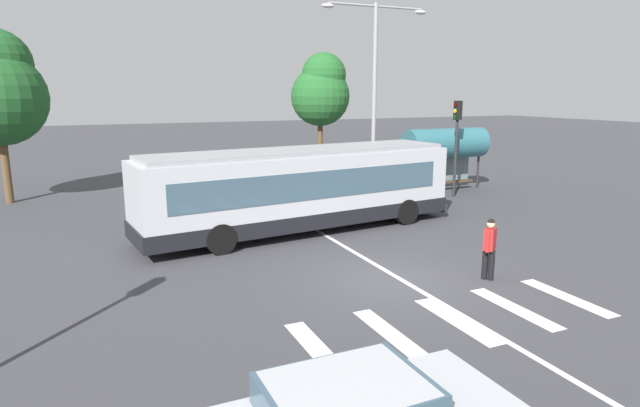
{
  "coord_description": "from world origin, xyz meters",
  "views": [
    {
      "loc": [
        -7.36,
        -11.8,
        5.06
      ],
      "look_at": [
        -0.11,
        4.53,
        1.3
      ],
      "focal_mm": 29.77,
      "sensor_mm": 36.0,
      "label": 1
    }
  ],
  "objects_px": {
    "city_transit_bus": "(301,189)",
    "bus_stop_shelter": "(445,145)",
    "parked_car_silver": "(288,174)",
    "background_tree_right": "(321,90)",
    "pedestrian_crossing_street": "(489,246)",
    "parked_car_red": "(336,171)",
    "traffic_light_far_corner": "(457,133)",
    "twin_arm_street_lamp": "(375,80)",
    "parked_car_black": "(243,178)",
    "parked_car_white": "(193,182)"
  },
  "relations": [
    {
      "from": "city_transit_bus",
      "to": "bus_stop_shelter",
      "type": "bearing_deg",
      "value": 25.27
    },
    {
      "from": "city_transit_bus",
      "to": "parked_car_silver",
      "type": "height_order",
      "value": "city_transit_bus"
    },
    {
      "from": "parked_car_silver",
      "to": "background_tree_right",
      "type": "distance_m",
      "value": 9.4
    },
    {
      "from": "city_transit_bus",
      "to": "pedestrian_crossing_street",
      "type": "bearing_deg",
      "value": -68.18
    },
    {
      "from": "city_transit_bus",
      "to": "parked_car_red",
      "type": "height_order",
      "value": "city_transit_bus"
    },
    {
      "from": "city_transit_bus",
      "to": "parked_car_red",
      "type": "relative_size",
      "value": 2.66
    },
    {
      "from": "city_transit_bus",
      "to": "traffic_light_far_corner",
      "type": "height_order",
      "value": "traffic_light_far_corner"
    },
    {
      "from": "traffic_light_far_corner",
      "to": "twin_arm_street_lamp",
      "type": "distance_m",
      "value": 4.76
    },
    {
      "from": "city_transit_bus",
      "to": "background_tree_right",
      "type": "height_order",
      "value": "background_tree_right"
    },
    {
      "from": "traffic_light_far_corner",
      "to": "pedestrian_crossing_street",
      "type": "bearing_deg",
      "value": -123.37
    },
    {
      "from": "traffic_light_far_corner",
      "to": "twin_arm_street_lamp",
      "type": "relative_size",
      "value": 0.52
    },
    {
      "from": "twin_arm_street_lamp",
      "to": "background_tree_right",
      "type": "distance_m",
      "value": 11.41
    },
    {
      "from": "parked_car_black",
      "to": "parked_car_red",
      "type": "xyz_separation_m",
      "value": [
        5.51,
        0.46,
        0.0
      ]
    },
    {
      "from": "parked_car_white",
      "to": "parked_car_silver",
      "type": "bearing_deg",
      "value": 6.04
    },
    {
      "from": "parked_car_red",
      "to": "background_tree_right",
      "type": "bearing_deg",
      "value": 72.83
    },
    {
      "from": "parked_car_black",
      "to": "twin_arm_street_lamp",
      "type": "distance_m",
      "value": 8.23
    },
    {
      "from": "bus_stop_shelter",
      "to": "twin_arm_street_lamp",
      "type": "xyz_separation_m",
      "value": [
        -4.45,
        -0.37,
        3.18
      ]
    },
    {
      "from": "pedestrian_crossing_street",
      "to": "background_tree_right",
      "type": "height_order",
      "value": "background_tree_right"
    },
    {
      "from": "parked_car_white",
      "to": "bus_stop_shelter",
      "type": "relative_size",
      "value": 0.99
    },
    {
      "from": "city_transit_bus",
      "to": "parked_car_black",
      "type": "distance_m",
      "value": 8.36
    },
    {
      "from": "pedestrian_crossing_street",
      "to": "parked_car_white",
      "type": "distance_m",
      "value": 15.97
    },
    {
      "from": "city_transit_bus",
      "to": "twin_arm_street_lamp",
      "type": "xyz_separation_m",
      "value": [
        5.42,
        4.29,
        4.01
      ]
    },
    {
      "from": "city_transit_bus",
      "to": "background_tree_right",
      "type": "relative_size",
      "value": 1.61
    },
    {
      "from": "pedestrian_crossing_street",
      "to": "twin_arm_street_lamp",
      "type": "distance_m",
      "value": 12.38
    },
    {
      "from": "pedestrian_crossing_street",
      "to": "parked_car_red",
      "type": "xyz_separation_m",
      "value": [
        2.88,
        15.66,
        -0.2
      ]
    },
    {
      "from": "traffic_light_far_corner",
      "to": "twin_arm_street_lamp",
      "type": "height_order",
      "value": "twin_arm_street_lamp"
    },
    {
      "from": "parked_car_white",
      "to": "bus_stop_shelter",
      "type": "xyz_separation_m",
      "value": [
        12.28,
        -3.57,
        1.65
      ]
    },
    {
      "from": "twin_arm_street_lamp",
      "to": "bus_stop_shelter",
      "type": "bearing_deg",
      "value": 4.78
    },
    {
      "from": "parked_car_silver",
      "to": "bus_stop_shelter",
      "type": "xyz_separation_m",
      "value": [
        7.1,
        -4.12,
        1.65
      ]
    },
    {
      "from": "city_transit_bus",
      "to": "parked_car_red",
      "type": "xyz_separation_m",
      "value": [
        5.64,
        8.78,
        -0.82
      ]
    },
    {
      "from": "pedestrian_crossing_street",
      "to": "parked_car_black",
      "type": "height_order",
      "value": "pedestrian_crossing_street"
    },
    {
      "from": "pedestrian_crossing_street",
      "to": "parked_car_white",
      "type": "relative_size",
      "value": 0.38
    },
    {
      "from": "parked_car_red",
      "to": "background_tree_right",
      "type": "height_order",
      "value": "background_tree_right"
    },
    {
      "from": "parked_car_red",
      "to": "background_tree_right",
      "type": "relative_size",
      "value": 0.6
    },
    {
      "from": "parked_car_black",
      "to": "traffic_light_far_corner",
      "type": "bearing_deg",
      "value": -29.68
    },
    {
      "from": "parked_car_red",
      "to": "background_tree_right",
      "type": "xyz_separation_m",
      "value": [
        2.06,
        6.68,
        4.41
      ]
    },
    {
      "from": "pedestrian_crossing_street",
      "to": "twin_arm_street_lamp",
      "type": "relative_size",
      "value": 0.19
    },
    {
      "from": "parked_car_silver",
      "to": "twin_arm_street_lamp",
      "type": "xyz_separation_m",
      "value": [
        2.65,
        -4.49,
        4.83
      ]
    },
    {
      "from": "pedestrian_crossing_street",
      "to": "parked_car_white",
      "type": "bearing_deg",
      "value": 108.84
    },
    {
      "from": "city_transit_bus",
      "to": "twin_arm_street_lamp",
      "type": "height_order",
      "value": "twin_arm_street_lamp"
    },
    {
      "from": "bus_stop_shelter",
      "to": "city_transit_bus",
      "type": "bearing_deg",
      "value": -154.73
    },
    {
      "from": "parked_car_white",
      "to": "parked_car_black",
      "type": "relative_size",
      "value": 0.99
    },
    {
      "from": "parked_car_silver",
      "to": "background_tree_right",
      "type": "bearing_deg",
      "value": 53.6
    },
    {
      "from": "parked_car_red",
      "to": "city_transit_bus",
      "type": "bearing_deg",
      "value": -122.69
    },
    {
      "from": "parked_car_black",
      "to": "parked_car_silver",
      "type": "bearing_deg",
      "value": 9.96
    },
    {
      "from": "city_transit_bus",
      "to": "pedestrian_crossing_street",
      "type": "distance_m",
      "value": 7.44
    },
    {
      "from": "parked_car_white",
      "to": "parked_car_black",
      "type": "bearing_deg",
      "value": 1.85
    },
    {
      "from": "pedestrian_crossing_street",
      "to": "parked_car_silver",
      "type": "relative_size",
      "value": 0.38
    },
    {
      "from": "parked_car_white",
      "to": "parked_car_red",
      "type": "relative_size",
      "value": 0.97
    },
    {
      "from": "city_transit_bus",
      "to": "parked_car_white",
      "type": "height_order",
      "value": "city_transit_bus"
    }
  ]
}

